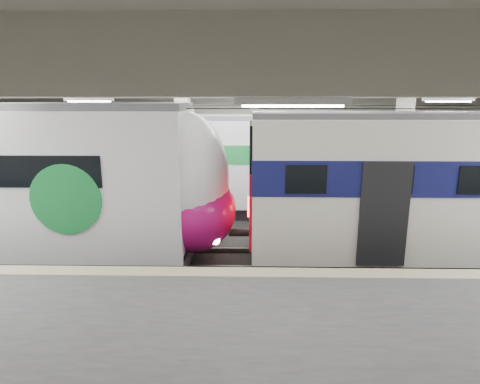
{
  "coord_description": "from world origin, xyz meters",
  "views": [
    {
      "loc": [
        -0.6,
        -11.75,
        4.99
      ],
      "look_at": [
        -0.88,
        1.0,
        2.0
      ],
      "focal_mm": 30.0,
      "sensor_mm": 36.0,
      "label": 1
    }
  ],
  "objects": [
    {
      "name": "modern_emu",
      "position": [
        -7.96,
        -0.0,
        2.38
      ],
      "size": [
        15.28,
        3.15,
        4.86
      ],
      "color": "white",
      "rests_on": "ground"
    },
    {
      "name": "station_hall",
      "position": [
        0.0,
        -1.74,
        3.24
      ],
      "size": [
        36.0,
        24.0,
        5.75
      ],
      "color": "black",
      "rests_on": "ground"
    },
    {
      "name": "far_train",
      "position": [
        -2.79,
        5.5,
        2.22
      ],
      "size": [
        13.45,
        3.1,
        4.3
      ],
      "rotation": [
        0.0,
        0.0,
        -0.03
      ],
      "color": "white",
      "rests_on": "ground"
    }
  ]
}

